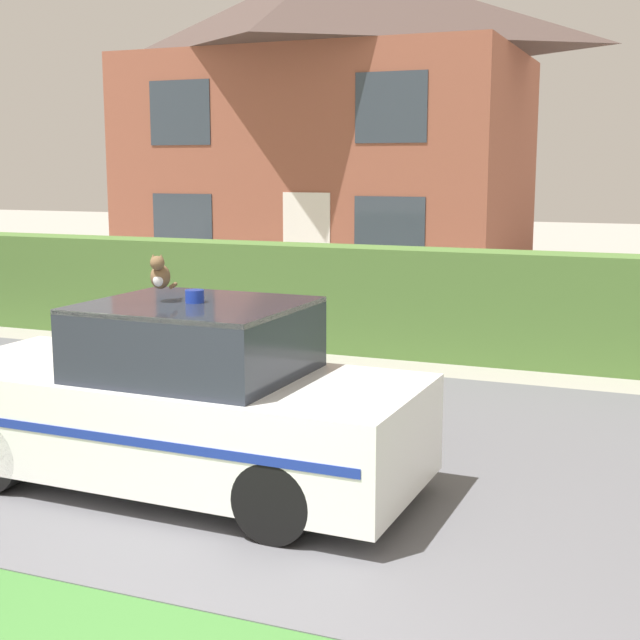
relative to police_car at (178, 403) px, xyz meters
name	(u,v)px	position (x,y,z in m)	size (l,w,h in m)	color
road_strip	(372,454)	(1.20, 1.37, -0.70)	(28.00, 6.31, 0.01)	#5B5B60
garden_hedge	(387,301)	(-0.05, 5.67, 0.04)	(14.09, 0.69, 1.50)	#4C7233
police_car	(178,403)	(0.00, 0.00, 0.00)	(4.11, 1.70, 1.63)	black
cat	(160,275)	(-0.09, -0.07, 1.05)	(0.22, 0.34, 0.29)	brown
house_left	(333,121)	(-3.70, 12.95, 2.90)	(8.62, 5.91, 7.07)	#93513D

